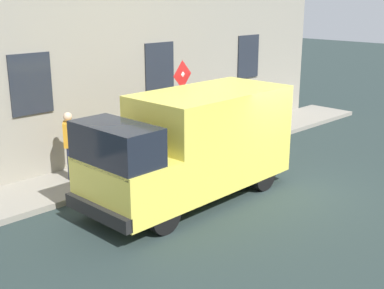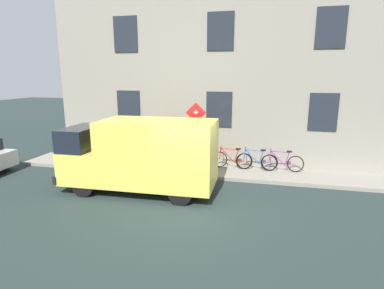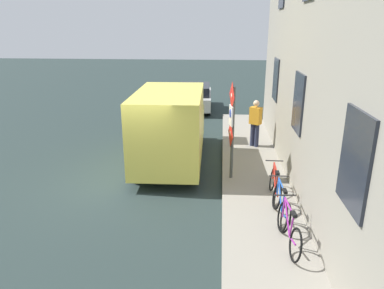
{
  "view_description": "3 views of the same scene",
  "coord_description": "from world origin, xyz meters",
  "px_view_note": "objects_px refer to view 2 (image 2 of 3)",
  "views": [
    {
      "loc": [
        -7.11,
        10.02,
        4.61
      ],
      "look_at": [
        1.63,
        1.4,
        1.01
      ],
      "focal_mm": 47.63,
      "sensor_mm": 36.0,
      "label": 1
    },
    {
      "loc": [
        -8.69,
        -1.95,
        3.96
      ],
      "look_at": [
        2.32,
        0.68,
        1.42
      ],
      "focal_mm": 29.0,
      "sensor_mm": 36.0,
      "label": 2
    },
    {
      "loc": [
        2.49,
        -9.23,
        4.42
      ],
      "look_at": [
        1.71,
        0.17,
        1.29
      ],
      "focal_mm": 33.78,
      "sensor_mm": 36.0,
      "label": 3
    }
  ],
  "objects_px": {
    "sign_post_stacked": "(196,132)",
    "pedestrian": "(135,142)",
    "delivery_van": "(142,154)",
    "bicycle_purple": "(282,162)",
    "bicycle_blue": "(256,161)",
    "bicycle_red": "(232,159)"
  },
  "relations": [
    {
      "from": "bicycle_blue",
      "to": "pedestrian",
      "type": "height_order",
      "value": "pedestrian"
    },
    {
      "from": "bicycle_blue",
      "to": "pedestrian",
      "type": "relative_size",
      "value": 1.0
    },
    {
      "from": "delivery_van",
      "to": "bicycle_blue",
      "type": "relative_size",
      "value": 3.14
    },
    {
      "from": "bicycle_purple",
      "to": "bicycle_blue",
      "type": "height_order",
      "value": "same"
    },
    {
      "from": "sign_post_stacked",
      "to": "pedestrian",
      "type": "distance_m",
      "value": 3.23
    },
    {
      "from": "bicycle_purple",
      "to": "pedestrian",
      "type": "bearing_deg",
      "value": -2.83
    },
    {
      "from": "pedestrian",
      "to": "bicycle_red",
      "type": "bearing_deg",
      "value": -143.69
    },
    {
      "from": "delivery_van",
      "to": "bicycle_blue",
      "type": "distance_m",
      "value": 4.92
    },
    {
      "from": "delivery_van",
      "to": "sign_post_stacked",
      "type": "bearing_deg",
      "value": -129.13
    },
    {
      "from": "sign_post_stacked",
      "to": "pedestrian",
      "type": "xyz_separation_m",
      "value": [
        0.96,
        2.99,
        -0.76
      ]
    },
    {
      "from": "sign_post_stacked",
      "to": "bicycle_blue",
      "type": "xyz_separation_m",
      "value": [
        1.14,
        -2.31,
        -1.32
      ]
    },
    {
      "from": "delivery_van",
      "to": "bicycle_purple",
      "type": "distance_m",
      "value": 5.73
    },
    {
      "from": "pedestrian",
      "to": "bicycle_purple",
      "type": "bearing_deg",
      "value": -144.45
    },
    {
      "from": "delivery_van",
      "to": "bicycle_purple",
      "type": "height_order",
      "value": "delivery_van"
    },
    {
      "from": "bicycle_purple",
      "to": "bicycle_blue",
      "type": "relative_size",
      "value": 1.0
    },
    {
      "from": "bicycle_red",
      "to": "pedestrian",
      "type": "distance_m",
      "value": 4.33
    },
    {
      "from": "bicycle_red",
      "to": "delivery_van",
      "type": "bearing_deg",
      "value": 48.65
    },
    {
      "from": "bicycle_blue",
      "to": "sign_post_stacked",
      "type": "bearing_deg",
      "value": 24.0
    },
    {
      "from": "delivery_van",
      "to": "pedestrian",
      "type": "bearing_deg",
      "value": -63.36
    },
    {
      "from": "pedestrian",
      "to": "sign_post_stacked",
      "type": "bearing_deg",
      "value": -163.82
    },
    {
      "from": "sign_post_stacked",
      "to": "delivery_van",
      "type": "distance_m",
      "value": 2.45
    },
    {
      "from": "sign_post_stacked",
      "to": "delivery_van",
      "type": "xyz_separation_m",
      "value": [
        -1.9,
        1.46,
        -0.5
      ]
    }
  ]
}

